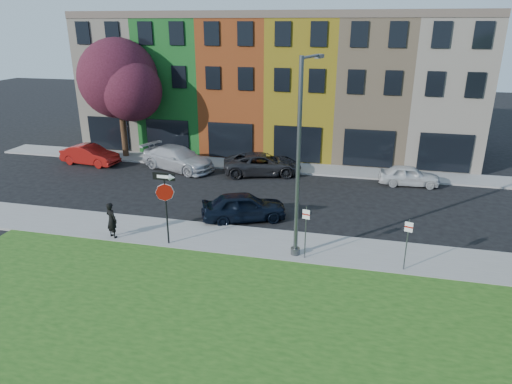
% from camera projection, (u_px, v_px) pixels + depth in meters
% --- Properties ---
extents(ground, '(120.00, 120.00, 0.00)m').
position_uv_depth(ground, '(237.00, 276.00, 18.57)').
color(ground, black).
rests_on(ground, ground).
extents(sidewalk_near, '(40.00, 3.00, 0.12)m').
position_uv_depth(sidewalk_near, '(297.00, 247.00, 20.85)').
color(sidewalk_near, gray).
rests_on(sidewalk_near, ground).
extents(sidewalk_far, '(40.00, 2.40, 0.12)m').
position_uv_depth(sidewalk_far, '(253.00, 165.00, 32.88)').
color(sidewalk_far, gray).
rests_on(sidewalk_far, ground).
extents(rowhouse_block, '(30.00, 10.12, 10.00)m').
position_uv_depth(rowhouse_block, '(277.00, 85.00, 36.70)').
color(rowhouse_block, '#BFB69E').
rests_on(rowhouse_block, ground).
extents(stop_sign, '(1.05, 0.11, 3.41)m').
position_uv_depth(stop_sign, '(165.00, 194.00, 20.22)').
color(stop_sign, black).
rests_on(stop_sign, sidewalk_near).
extents(man, '(0.93, 0.87, 1.74)m').
position_uv_depth(man, '(112.00, 220.00, 21.39)').
color(man, black).
rests_on(man, sidewalk_near).
extents(sedan_near, '(4.91, 5.64, 1.49)m').
position_uv_depth(sedan_near, '(244.00, 206.00, 23.63)').
color(sedan_near, black).
rests_on(sedan_near, ground).
extents(parked_car_red, '(2.56, 4.68, 1.42)m').
position_uv_depth(parked_car_red, '(90.00, 155.00, 33.03)').
color(parked_car_red, maroon).
rests_on(parked_car_red, ground).
extents(parked_car_silver, '(5.79, 6.98, 1.61)m').
position_uv_depth(parked_car_silver, '(178.00, 158.00, 31.85)').
color(parked_car_silver, '#AEAFB3').
rests_on(parked_car_silver, ground).
extents(parked_car_dark, '(5.20, 6.52, 1.45)m').
position_uv_depth(parked_car_dark, '(263.00, 164.00, 30.83)').
color(parked_car_dark, black).
rests_on(parked_car_dark, ground).
extents(parked_car_white, '(1.93, 3.90, 1.27)m').
position_uv_depth(parked_car_white, '(409.00, 175.00, 28.79)').
color(parked_car_white, silver).
rests_on(parked_car_white, ground).
extents(street_lamp, '(0.84, 2.55, 8.40)m').
position_uv_depth(street_lamp, '(300.00, 160.00, 18.76)').
color(street_lamp, '#4C4F52').
rests_on(street_lamp, sidewalk_near).
extents(parking_sign_a, '(0.32, 0.12, 2.38)m').
position_uv_depth(parking_sign_a, '(306.00, 227.00, 19.26)').
color(parking_sign_a, '#4C4F52').
rests_on(parking_sign_a, sidewalk_near).
extents(parking_sign_b, '(0.31, 0.12, 2.24)m').
position_uv_depth(parking_sign_b, '(407.00, 239.00, 18.34)').
color(parking_sign_b, '#4C4F52').
rests_on(parking_sign_b, sidewalk_near).
extents(tree_purple, '(6.88, 6.02, 8.65)m').
position_uv_depth(tree_purple, '(120.00, 81.00, 33.09)').
color(tree_purple, black).
rests_on(tree_purple, sidewalk_far).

